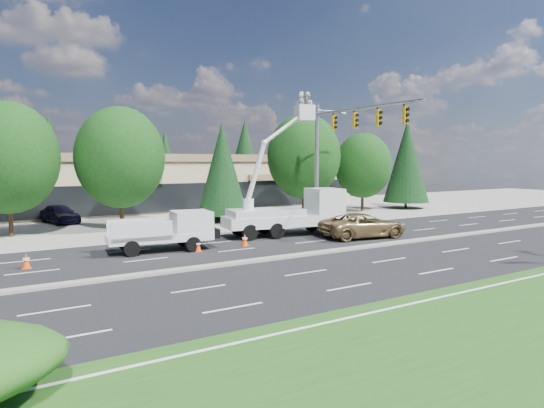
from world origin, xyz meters
TOP-DOWN VIEW (x-y plane):
  - ground at (0.00, 0.00)m, footprint 140.00×140.00m
  - concrete_apron at (0.00, 20.00)m, footprint 140.00×22.00m
  - grass_verge at (0.00, -13.00)m, footprint 140.00×10.00m
  - road_median at (0.00, 0.00)m, footprint 120.00×0.55m
  - strip_mall at (0.00, 29.97)m, footprint 50.40×15.40m
  - tree_front_c at (-10.00, 15.00)m, footprint 6.20×6.20m
  - tree_front_d at (-3.00, 15.00)m, footprint 6.25×6.25m
  - tree_front_e at (5.00, 15.00)m, footprint 4.01×4.01m
  - tree_front_f at (13.00, 15.00)m, footprint 6.47×6.47m
  - tree_front_g at (20.00, 15.00)m, footprint 5.44×5.44m
  - tree_front_h at (26.00, 15.00)m, footprint 4.59×4.59m
  - tree_back_b at (-4.00, 42.00)m, footprint 5.17×5.17m
  - tree_back_c at (10.00, 42.00)m, footprint 4.52×4.52m
  - tree_back_d at (22.00, 42.00)m, footprint 5.52×5.52m
  - signal_mast at (10.03, 7.04)m, footprint 2.76×10.16m
  - utility_pickup at (-3.21, 5.05)m, footprint 5.66×2.70m
  - bucket_truck at (5.68, 6.10)m, footprint 8.17×3.70m
  - traffic_cone_a at (-10.15, 4.22)m, footprint 0.40×0.40m
  - traffic_cone_b at (-1.95, 3.92)m, footprint 0.40×0.40m
  - traffic_cone_c at (1.02, 4.14)m, footprint 0.40×0.40m
  - minivan at (8.83, 2.80)m, footprint 5.91×3.44m
  - parked_car_west at (-6.26, 20.67)m, footprint 2.79×4.73m
  - parked_car_east at (5.90, 16.00)m, footprint 1.89×4.83m

SIDE VIEW (x-z plane):
  - ground at x=0.00m, z-range 0.00..0.00m
  - concrete_apron at x=0.00m, z-range 0.00..0.01m
  - grass_verge at x=0.00m, z-range 0.00..0.01m
  - road_median at x=0.00m, z-range 0.00..0.12m
  - traffic_cone_a at x=-10.15m, z-range -0.01..0.69m
  - traffic_cone_b at x=-1.95m, z-range -0.01..0.69m
  - traffic_cone_c at x=1.02m, z-range -0.01..0.69m
  - parked_car_west at x=-6.26m, z-range 0.00..1.51m
  - minivan at x=8.83m, z-range 0.00..1.55m
  - parked_car_east at x=5.90m, z-range 0.00..1.56m
  - utility_pickup at x=-3.21m, z-range -0.18..1.90m
  - bucket_truck at x=5.68m, z-range -2.72..6.57m
  - strip_mall at x=0.00m, z-range 0.08..5.58m
  - tree_front_e at x=5.00m, z-range 0.29..8.19m
  - tree_front_g at x=20.00m, z-range 0.64..8.19m
  - tree_back_c at x=10.00m, z-range 0.32..9.23m
  - tree_front_h at x=26.00m, z-range 0.33..9.37m
  - tree_front_c at x=-10.00m, z-range 0.73..9.34m
  - tree_front_d at x=-3.00m, z-range 0.74..9.41m
  - tree_front_f at x=13.00m, z-range 0.77..9.74m
  - tree_back_b at x=-4.00m, z-range 0.37..10.57m
  - tree_back_d at x=22.00m, z-range 0.40..11.27m
  - signal_mast at x=10.03m, z-range 1.56..10.56m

